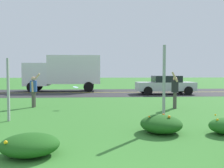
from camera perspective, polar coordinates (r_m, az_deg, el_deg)
The scene contains 12 objects.
ground_plane at distance 11.95m, azimuth -6.60°, elevation -5.78°, with size 120.00×120.00×0.00m, color #387A2D.
highway_strip at distance 21.34m, azimuth -5.35°, elevation -1.95°, with size 120.00×7.87×0.01m, color #2D2D30.
highway_center_stripe at distance 21.34m, azimuth -5.35°, elevation -1.93°, with size 120.00×0.16×0.00m, color yellow.
daylily_clump_near_camera at distance 7.59m, azimuth 11.07°, elevation -8.89°, with size 1.22×1.31×0.55m.
daylily_clump_front_right at distance 5.78m, azimuth -18.08°, elevation -12.96°, with size 1.25×1.12×0.46m.
sign_post_near_path at distance 9.77m, azimuth -22.44°, elevation -1.22°, with size 0.07×0.10×2.27m.
sign_post_by_roadside at distance 8.11m, azimuth 11.69°, elevation -0.60°, with size 0.07×0.10×2.62m.
person_thrower_blue_shirt at distance 13.16m, azimuth -17.34°, elevation -1.06°, with size 0.48×0.51×1.71m.
person_catcher_dark_shirt at distance 12.55m, azimuth 14.05°, elevation -1.17°, with size 0.41×0.50×1.78m.
frisbee_pale_blue at distance 12.49m, azimuth -8.23°, elevation -0.76°, with size 0.28×0.27×0.13m.
car_silver_center_left at distance 20.28m, azimuth 11.99°, elevation -0.16°, with size 4.50×2.00×1.45m.
box_truck_white at distance 23.20m, azimuth -10.69°, elevation 2.85°, with size 6.70×2.46×3.20m.
Camera 1 is at (0.59, -2.33, 1.80)m, focal length 40.36 mm.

